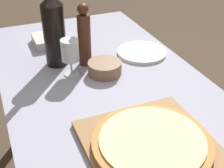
% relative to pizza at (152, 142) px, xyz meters
% --- Properties ---
extents(dining_table, '(0.77, 1.77, 0.73)m').
position_rel_pizza_xyz_m(dining_table, '(0.01, 0.23, -0.12)').
color(dining_table, '#9393A8').
rests_on(dining_table, ground_plane).
extents(cutting_board, '(0.36, 0.38, 0.02)m').
position_rel_pizza_xyz_m(cutting_board, '(0.00, -0.00, -0.02)').
color(cutting_board, olive).
rests_on(cutting_board, dining_table).
extents(pizza, '(0.34, 0.34, 0.02)m').
position_rel_pizza_xyz_m(pizza, '(0.00, 0.00, 0.00)').
color(pizza, '#BC7A3D').
rests_on(pizza, cutting_board).
extents(wine_bottle, '(0.09, 0.09, 0.38)m').
position_rel_pizza_xyz_m(wine_bottle, '(-0.12, 0.61, 0.12)').
color(wine_bottle, black).
rests_on(wine_bottle, dining_table).
extents(pepper_mill, '(0.05, 0.05, 0.26)m').
position_rel_pizza_xyz_m(pepper_mill, '(-0.01, 0.56, 0.10)').
color(pepper_mill, '#4C2819').
rests_on(pepper_mill, dining_table).
extents(wine_glass, '(0.07, 0.07, 0.15)m').
position_rel_pizza_xyz_m(wine_glass, '(-0.09, 0.50, 0.07)').
color(wine_glass, silver).
rests_on(wine_glass, dining_table).
extents(small_bowl, '(0.14, 0.14, 0.05)m').
position_rel_pizza_xyz_m(small_bowl, '(0.04, 0.46, -0.00)').
color(small_bowl, '#84664C').
rests_on(small_bowl, dining_table).
extents(dinner_plate, '(0.22, 0.22, 0.01)m').
position_rel_pizza_xyz_m(dinner_plate, '(0.25, 0.56, -0.02)').
color(dinner_plate, white).
rests_on(dinner_plate, dining_table).
extents(food_container, '(0.15, 0.15, 0.04)m').
position_rel_pizza_xyz_m(food_container, '(-0.11, 0.82, -0.01)').
color(food_container, beige).
rests_on(food_container, dining_table).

